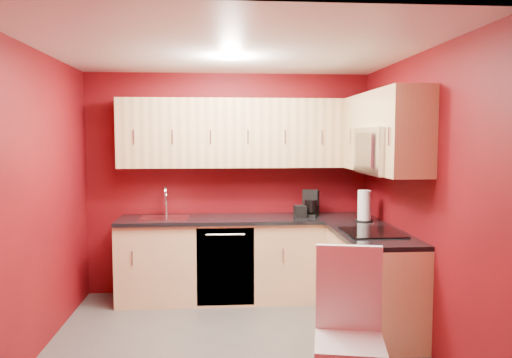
{
  "coord_description": "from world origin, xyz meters",
  "views": [
    {
      "loc": [
        -0.12,
        -4.19,
        1.78
      ],
      "look_at": [
        0.24,
        0.55,
        1.38
      ],
      "focal_mm": 35.0,
      "sensor_mm": 36.0,
      "label": 1
    }
  ],
  "objects": [
    {
      "name": "floor",
      "position": [
        0.0,
        0.0,
        0.0
      ],
      "size": [
        3.2,
        3.2,
        0.0
      ],
      "primitive_type": "plane",
      "color": "#4E4B49",
      "rests_on": "ground"
    },
    {
      "name": "ceiling",
      "position": [
        0.0,
        0.0,
        2.5
      ],
      "size": [
        3.2,
        3.2,
        0.0
      ],
      "primitive_type": "plane",
      "rotation": [
        3.14,
        0.0,
        0.0
      ],
      "color": "white",
      "rests_on": "wall_back"
    },
    {
      "name": "wall_back",
      "position": [
        0.0,
        1.5,
        1.25
      ],
      "size": [
        3.2,
        0.0,
        3.2
      ],
      "primitive_type": "plane",
      "rotation": [
        1.57,
        0.0,
        0.0
      ],
      "color": "maroon",
      "rests_on": "floor"
    },
    {
      "name": "wall_front",
      "position": [
        0.0,
        -1.5,
        1.25
      ],
      "size": [
        3.2,
        0.0,
        3.2
      ],
      "primitive_type": "plane",
      "rotation": [
        -1.57,
        0.0,
        0.0
      ],
      "color": "maroon",
      "rests_on": "floor"
    },
    {
      "name": "wall_left",
      "position": [
        -1.6,
        0.0,
        1.25
      ],
      "size": [
        0.0,
        3.0,
        3.0
      ],
      "primitive_type": "plane",
      "rotation": [
        1.57,
        0.0,
        1.57
      ],
      "color": "maroon",
      "rests_on": "floor"
    },
    {
      "name": "wall_right",
      "position": [
        1.6,
        0.0,
        1.25
      ],
      "size": [
        0.0,
        3.0,
        3.0
      ],
      "primitive_type": "plane",
      "rotation": [
        1.57,
        0.0,
        -1.57
      ],
      "color": "maroon",
      "rests_on": "floor"
    },
    {
      "name": "base_cabinets_back",
      "position": [
        0.2,
        1.2,
        0.43
      ],
      "size": [
        2.8,
        0.6,
        0.87
      ],
      "primitive_type": "cube",
      "color": "#E5BF83",
      "rests_on": "floor"
    },
    {
      "name": "base_cabinets_right",
      "position": [
        1.3,
        0.25,
        0.43
      ],
      "size": [
        0.6,
        1.3,
        0.87
      ],
      "primitive_type": "cube",
      "color": "#E5BF83",
      "rests_on": "floor"
    },
    {
      "name": "countertop_back",
      "position": [
        0.2,
        1.19,
        0.89
      ],
      "size": [
        2.8,
        0.63,
        0.04
      ],
      "primitive_type": "cube",
      "color": "black",
      "rests_on": "base_cabinets_back"
    },
    {
      "name": "countertop_right",
      "position": [
        1.29,
        0.23,
        0.89
      ],
      "size": [
        0.63,
        1.27,
        0.04
      ],
      "primitive_type": "cube",
      "color": "black",
      "rests_on": "base_cabinets_right"
    },
    {
      "name": "upper_cabinets_back",
      "position": [
        0.2,
        1.32,
        1.83
      ],
      "size": [
        2.8,
        0.35,
        0.75
      ],
      "primitive_type": "cube",
      "color": "#D7AF79",
      "rests_on": "wall_back"
    },
    {
      "name": "upper_cabinets_right",
      "position": [
        1.42,
        0.44,
        1.89
      ],
      "size": [
        0.35,
        1.55,
        0.75
      ],
      "color": "#D7AF79",
      "rests_on": "wall_right"
    },
    {
      "name": "microwave",
      "position": [
        1.39,
        0.2,
        1.66
      ],
      "size": [
        0.42,
        0.76,
        0.42
      ],
      "color": "silver",
      "rests_on": "upper_cabinets_right"
    },
    {
      "name": "cooktop",
      "position": [
        1.28,
        0.2,
        0.92
      ],
      "size": [
        0.5,
        0.55,
        0.01
      ],
      "primitive_type": "cube",
      "color": "black",
      "rests_on": "countertop_right"
    },
    {
      "name": "sink",
      "position": [
        -0.7,
        1.2,
        0.94
      ],
      "size": [
        0.52,
        0.42,
        0.35
      ],
      "color": "silver",
      "rests_on": "countertop_back"
    },
    {
      "name": "dishwasher_front",
      "position": [
        -0.05,
        0.91,
        0.43
      ],
      "size": [
        0.6,
        0.02,
        0.82
      ],
      "primitive_type": "cube",
      "color": "black",
      "rests_on": "base_cabinets_back"
    },
    {
      "name": "downlight",
      "position": [
        0.0,
        0.3,
        2.48
      ],
      "size": [
        0.2,
        0.2,
        0.01
      ],
      "primitive_type": "cylinder",
      "color": "white",
      "rests_on": "ceiling"
    },
    {
      "name": "coffee_maker",
      "position": [
        0.89,
        1.22,
        1.05
      ],
      "size": [
        0.25,
        0.28,
        0.29
      ],
      "primitive_type": null,
      "rotation": [
        0.0,
        0.0,
        -0.4
      ],
      "color": "black",
      "rests_on": "countertop_back"
    },
    {
      "name": "napkin_holder",
      "position": [
        0.77,
        1.14,
        0.98
      ],
      "size": [
        0.13,
        0.13,
        0.13
      ],
      "primitive_type": null,
      "rotation": [
        0.0,
        0.0,
        0.12
      ],
      "color": "black",
      "rests_on": "countertop_back"
    },
    {
      "name": "paper_towel",
      "position": [
        1.4,
        0.85,
        1.07
      ],
      "size": [
        0.21,
        0.21,
        0.32
      ],
      "primitive_type": null,
      "rotation": [
        0.0,
        0.0,
        0.14
      ],
      "color": "white",
      "rests_on": "countertop_right"
    },
    {
      "name": "dining_chair",
      "position": [
        0.7,
        -1.2,
        0.53
      ],
      "size": [
        0.52,
        0.53,
        1.07
      ],
      "primitive_type": null,
      "rotation": [
        0.0,
        0.0,
        -0.21
      ],
      "color": "silver",
      "rests_on": "floor"
    }
  ]
}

